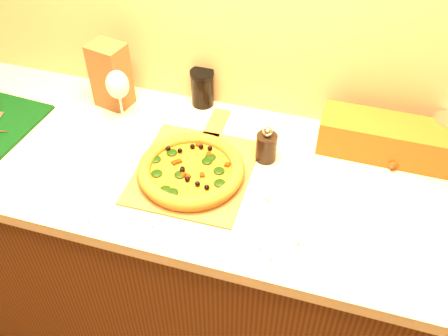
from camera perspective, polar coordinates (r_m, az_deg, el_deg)
cabinet at (r=1.84m, az=-2.13°, el=-10.49°), size 2.80×0.65×0.86m
countertop at (r=1.50m, az=-2.56°, el=-0.32°), size 2.84×0.68×0.04m
pizza_peel at (r=1.48m, az=-3.31°, el=-0.01°), size 0.34×0.50×0.01m
pizza at (r=1.44m, az=-3.80°, el=-0.24°), size 0.31×0.31×0.04m
pepper_grinder at (r=1.49m, az=4.87°, el=2.47°), size 0.06×0.06×0.12m
rolling_pin at (r=1.64m, az=22.44°, el=2.18°), size 0.23×0.25×0.04m
coffee_canister at (r=1.64m, az=23.75°, el=3.54°), size 0.09×0.09×0.12m
bread_bag at (r=1.57m, az=18.44°, el=3.13°), size 0.42×0.14×0.11m
wine_glass at (r=1.62m, az=-12.06°, el=9.15°), size 0.07×0.07×0.18m
paper_bag at (r=1.71m, az=-12.82°, el=10.27°), size 0.13×0.11×0.22m
dark_jar at (r=1.70m, az=-2.50°, el=9.15°), size 0.08×0.08×0.13m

